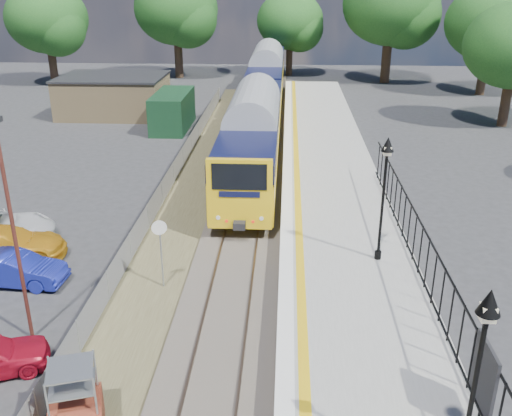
# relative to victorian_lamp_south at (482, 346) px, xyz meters

# --- Properties ---
(ground) EXTENTS (120.00, 120.00, 0.00)m
(ground) POSITION_rel_victorian_lamp_south_xyz_m (-5.50, 4.00, -4.30)
(ground) COLOR #2D2D30
(ground) RESTS_ON ground
(track_bed) EXTENTS (5.90, 80.00, 0.29)m
(track_bed) POSITION_rel_victorian_lamp_south_xyz_m (-5.97, 13.67, -4.21)
(track_bed) COLOR #473F38
(track_bed) RESTS_ON ground
(platform) EXTENTS (5.00, 70.00, 0.90)m
(platform) POSITION_rel_victorian_lamp_south_xyz_m (-1.30, 12.00, -3.85)
(platform) COLOR gray
(platform) RESTS_ON ground
(platform_edge) EXTENTS (0.90, 70.00, 0.01)m
(platform_edge) POSITION_rel_victorian_lamp_south_xyz_m (-3.36, 12.00, -3.39)
(platform_edge) COLOR silver
(platform_edge) RESTS_ON platform
(victorian_lamp_south) EXTENTS (0.44, 0.44, 4.60)m
(victorian_lamp_south) POSITION_rel_victorian_lamp_south_xyz_m (0.00, 0.00, 0.00)
(victorian_lamp_south) COLOR black
(victorian_lamp_south) RESTS_ON platform
(victorian_lamp_north) EXTENTS (0.44, 0.44, 4.60)m
(victorian_lamp_north) POSITION_rel_victorian_lamp_south_xyz_m (-0.20, 10.00, 0.00)
(victorian_lamp_north) COLOR black
(victorian_lamp_north) RESTS_ON platform
(palisade_fence) EXTENTS (0.12, 26.00, 2.00)m
(palisade_fence) POSITION_rel_victorian_lamp_south_xyz_m (1.05, 6.24, -2.46)
(palisade_fence) COLOR black
(palisade_fence) RESTS_ON platform
(wire_fence) EXTENTS (0.06, 52.00, 1.20)m
(wire_fence) POSITION_rel_victorian_lamp_south_xyz_m (-9.70, 16.00, -3.70)
(wire_fence) COLOR #999EA3
(wire_fence) RESTS_ON ground
(outbuilding) EXTENTS (10.80, 10.10, 3.12)m
(outbuilding) POSITION_rel_victorian_lamp_south_xyz_m (-16.41, 35.21, -2.78)
(outbuilding) COLOR tan
(outbuilding) RESTS_ON ground
(tree_line) EXTENTS (56.80, 43.80, 11.88)m
(tree_line) POSITION_rel_victorian_lamp_south_xyz_m (-4.10, 46.00, 2.31)
(tree_line) COLOR #332319
(tree_line) RESTS_ON ground
(train) EXTENTS (2.82, 40.83, 3.51)m
(train) POSITION_rel_victorian_lamp_south_xyz_m (-5.50, 33.17, -1.96)
(train) COLOR gold
(train) RESTS_ON ground
(brick_plinth) EXTENTS (1.57, 1.57, 2.03)m
(brick_plinth) POSITION_rel_victorian_lamp_south_xyz_m (-8.64, 1.86, -3.32)
(brick_plinth) COLOR brown
(brick_plinth) RESTS_ON ground
(speed_sign) EXTENTS (0.53, 0.18, 2.68)m
(speed_sign) POSITION_rel_victorian_lamp_south_xyz_m (-8.00, 9.00, -2.48)
(speed_sign) COLOR #999EA3
(speed_sign) RESTS_ON ground
(carpark_lamp) EXTENTS (0.25, 0.50, 7.03)m
(carpark_lamp) POSITION_rel_victorian_lamp_south_xyz_m (-11.48, 5.73, -0.29)
(carpark_lamp) COLOR #50221A
(carpark_lamp) RESTS_ON ground
(car_blue) EXTENTS (3.77, 1.53, 1.22)m
(car_blue) POSITION_rel_victorian_lamp_south_xyz_m (-13.45, 8.99, -3.69)
(car_blue) COLOR navy
(car_blue) RESTS_ON ground
(car_yellow) EXTENTS (4.97, 2.74, 1.36)m
(car_yellow) POSITION_rel_victorian_lamp_south_xyz_m (-14.71, 10.85, -3.62)
(car_yellow) COLOR orange
(car_yellow) RESTS_ON ground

